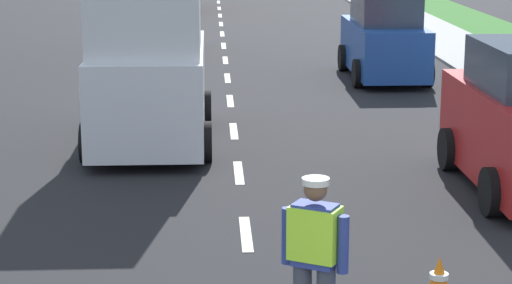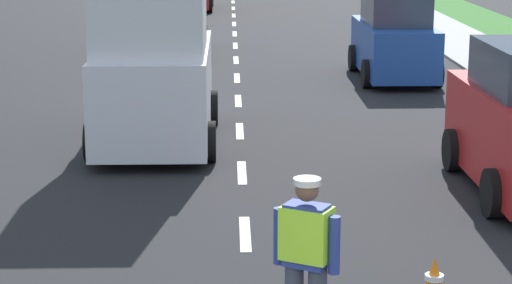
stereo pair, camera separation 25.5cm
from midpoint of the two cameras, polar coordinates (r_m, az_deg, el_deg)
The scene contains 7 objects.
ground_plane at distance 27.41m, azimuth -2.10°, elevation 4.93°, with size 96.00×96.00×0.00m, color black.
lane_center_line at distance 31.57m, azimuth -2.20°, elevation 6.06°, with size 0.14×46.40×0.01m.
road_worker at distance 9.07m, azimuth 2.83°, elevation -6.65°, with size 0.74×0.47×1.67m.
traffic_cone_far at distance 10.46m, azimuth 10.06°, elevation -8.02°, with size 0.36×0.36×0.52m.
delivery_truck at distance 17.00m, azimuth -6.77°, elevation 5.10°, with size 2.16×4.60×3.54m.
car_oncoming_second at distance 28.55m, azimuth -5.81°, elevation 7.23°, with size 1.89×4.14×2.15m.
car_parked_far at distance 24.17m, azimuth 7.28°, elevation 5.99°, with size 1.87×4.09×2.08m.
Camera 1 is at (-0.44, -6.10, 4.04)m, focal length 67.70 mm.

